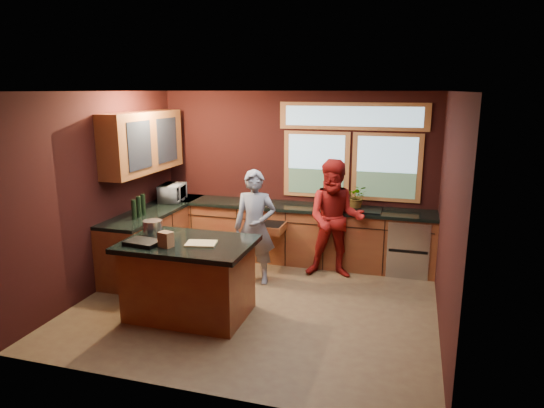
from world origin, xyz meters
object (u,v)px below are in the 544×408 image
at_px(person_grey, 255,227).
at_px(person_red, 335,219).
at_px(cutting_board, 201,243).
at_px(island, 189,278).
at_px(stock_pot, 153,227).

distance_m(person_grey, person_red, 1.19).
bearing_deg(cutting_board, island, 165.96).
bearing_deg(person_grey, stock_pot, -139.91).
bearing_deg(person_grey, island, -117.09).
distance_m(person_grey, cutting_board, 1.31).
bearing_deg(person_red, person_grey, -158.66).
xyz_separation_m(island, person_grey, (0.44, 1.23, 0.34)).
relative_size(island, person_red, 0.88).
distance_m(person_red, stock_pot, 2.62).
relative_size(person_grey, cutting_board, 4.68).
bearing_deg(person_grey, person_red, 20.00).
relative_size(cutting_board, stock_pot, 1.46).
height_order(person_red, stock_pot, person_red).
xyz_separation_m(cutting_board, stock_pot, (-0.75, 0.20, 0.08)).
relative_size(island, person_grey, 0.95).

